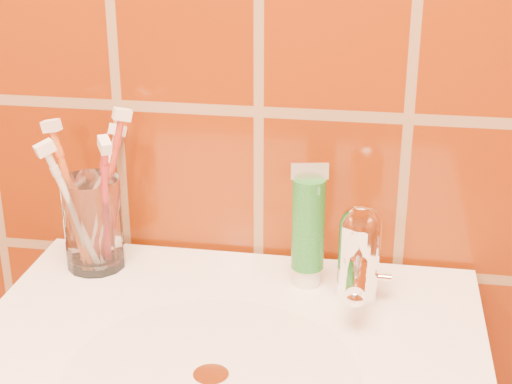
# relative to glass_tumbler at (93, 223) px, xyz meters

# --- Properties ---
(glass_tumbler) EXTENTS (0.09, 0.09, 0.12)m
(glass_tumbler) POSITION_rel_glass_tumbler_xyz_m (0.00, 0.00, 0.00)
(glass_tumbler) COLOR white
(glass_tumbler) RESTS_ON pedestal_sink
(toothpaste_tube) EXTENTS (0.04, 0.04, 0.16)m
(toothpaste_tube) POSITION_rel_glass_tumbler_xyz_m (0.27, -0.00, 0.01)
(toothpaste_tube) COLOR white
(toothpaste_tube) RESTS_ON pedestal_sink
(faucet) EXTENTS (0.05, 0.11, 0.12)m
(faucet) POSITION_rel_glass_tumbler_xyz_m (0.33, -0.03, 0.00)
(faucet) COLOR white
(faucet) RESTS_ON pedestal_sink
(toothbrush_0) EXTENTS (0.12, 0.11, 0.21)m
(toothbrush_0) POSITION_rel_glass_tumbler_xyz_m (0.02, 0.02, 0.04)
(toothbrush_0) COLOR #B03625
(toothbrush_0) RESTS_ON glass_tumbler
(toothbrush_1) EXTENTS (0.09, 0.08, 0.20)m
(toothbrush_1) POSITION_rel_glass_tumbler_xyz_m (-0.02, -0.01, 0.04)
(toothbrush_1) COLOR orange
(toothbrush_1) RESTS_ON glass_tumbler
(toothbrush_2) EXTENTS (0.13, 0.13, 0.20)m
(toothbrush_2) POSITION_rel_glass_tumbler_xyz_m (-0.01, -0.03, 0.03)
(toothbrush_2) COLOR silver
(toothbrush_2) RESTS_ON glass_tumbler
(toothbrush_3) EXTENTS (0.11, 0.14, 0.21)m
(toothbrush_3) POSITION_rel_glass_tumbler_xyz_m (0.02, -0.02, 0.03)
(toothbrush_3) COLOR #B8272E
(toothbrush_3) RESTS_ON glass_tumbler
(toothbrush_4) EXTENTS (0.10, 0.16, 0.20)m
(toothbrush_4) POSITION_rel_glass_tumbler_xyz_m (0.00, 0.04, 0.02)
(toothbrush_4) COLOR white
(toothbrush_4) RESTS_ON glass_tumbler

